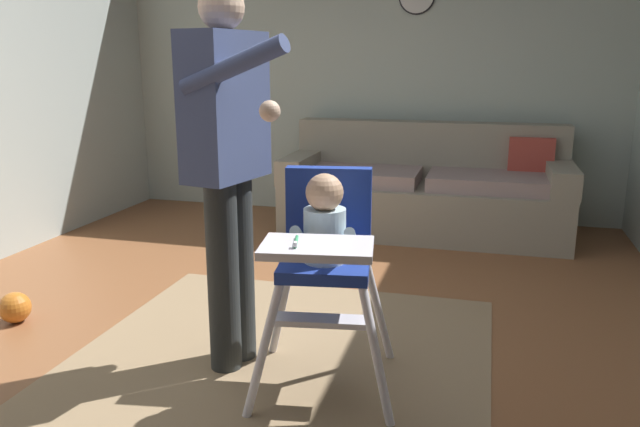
{
  "coord_description": "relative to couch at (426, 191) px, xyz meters",
  "views": [
    {
      "loc": [
        1.06,
        -2.56,
        1.35
      ],
      "look_at": [
        0.44,
        -0.25,
        0.76
      ],
      "focal_mm": 34.9,
      "sensor_mm": 36.0,
      "label": 1
    }
  ],
  "objects": [
    {
      "name": "high_chair",
      "position": [
        -0.15,
        -2.59,
        0.31
      ],
      "size": [
        0.69,
        0.79,
        0.93
      ],
      "rotation": [
        0.0,
        0.0,
        -1.41
      ],
      "color": "white",
      "rests_on": "ground"
    },
    {
      "name": "adult_standing",
      "position": [
        -0.6,
        -2.5,
        0.61
      ],
      "size": [
        0.51,
        0.56,
        1.66
      ],
      "rotation": [
        0.0,
        0.0,
        -0.2
      ],
      "color": "#2D3131",
      "rests_on": "ground"
    },
    {
      "name": "toy_ball",
      "position": [
        -1.9,
        -2.39,
        -0.25
      ],
      "size": [
        0.16,
        0.16,
        0.16
      ],
      "primitive_type": "sphere",
      "color": "orange",
      "rests_on": "ground"
    },
    {
      "name": "couch",
      "position": [
        0.0,
        0.0,
        0.0
      ],
      "size": [
        2.21,
        0.86,
        0.86
      ],
      "rotation": [
        0.0,
        0.0,
        -1.57
      ],
      "color": "gray",
      "rests_on": "ground"
    },
    {
      "name": "wall_far",
      "position": [
        -0.6,
        0.52,
        1.01
      ],
      "size": [
        5.14,
        0.06,
        2.68
      ],
      "primitive_type": "cube",
      "color": "#B3C2B9",
      "rests_on": "ground"
    },
    {
      "name": "area_rug",
      "position": [
        -0.42,
        -2.76,
        -0.33
      ],
      "size": [
        1.91,
        2.61,
        0.01
      ],
      "primitive_type": "cube",
      "color": "#967B59",
      "rests_on": "ground"
    },
    {
      "name": "ground",
      "position": [
        -0.6,
        -2.36,
        -0.38
      ],
      "size": [
        5.94,
        7.3,
        0.1
      ],
      "primitive_type": "cube",
      "color": "brown"
    }
  ]
}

